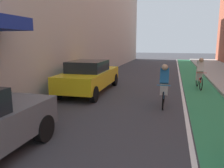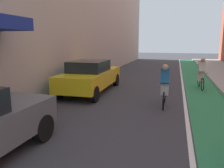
{
  "view_description": "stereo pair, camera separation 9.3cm",
  "coord_description": "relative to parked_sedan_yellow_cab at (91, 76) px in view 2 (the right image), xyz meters",
  "views": [
    {
      "loc": [
        1.34,
        1.88,
        2.39
      ],
      "look_at": [
        -0.46,
        8.48,
        1.1
      ],
      "focal_mm": 35.8,
      "sensor_mm": 36.0,
      "label": 1
    },
    {
      "loc": [
        1.43,
        1.91,
        2.39
      ],
      "look_at": [
        -0.46,
        8.48,
        1.1
      ],
      "focal_mm": 35.8,
      "sensor_mm": 36.0,
      "label": 2
    }
  ],
  "objects": [
    {
      "name": "lane_divider_stripe",
      "position": [
        4.36,
        4.22,
        -0.78
      ],
      "size": [
        0.12,
        36.13,
        0.0
      ],
      "primitive_type": "cube",
      "color": "white",
      "rests_on": "ground"
    },
    {
      "name": "ground_plane",
      "position": [
        2.5,
        2.22,
        -0.79
      ],
      "size": [
        79.49,
        79.49,
        0.0
      ],
      "primitive_type": "plane",
      "color": "#38383D"
    },
    {
      "name": "cyclist_trailing",
      "position": [
        3.57,
        -1.55,
        0.02
      ],
      "size": [
        0.48,
        1.71,
        1.61
      ],
      "color": "black",
      "rests_on": "ground"
    },
    {
      "name": "bike_lane_paint",
      "position": [
        5.26,
        4.22,
        -0.79
      ],
      "size": [
        1.6,
        36.13,
        0.0
      ],
      "primitive_type": "cube",
      "color": "#2D8451",
      "rests_on": "ground"
    },
    {
      "name": "cyclist_far",
      "position": [
        5.21,
        2.29,
        0.06
      ],
      "size": [
        0.48,
        1.72,
        1.61
      ],
      "color": "black",
      "rests_on": "ground"
    },
    {
      "name": "parked_sedan_yellow_cab",
      "position": [
        0.0,
        0.0,
        0.0
      ],
      "size": [
        1.92,
        4.74,
        1.53
      ],
      "color": "yellow",
      "rests_on": "ground"
    }
  ]
}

